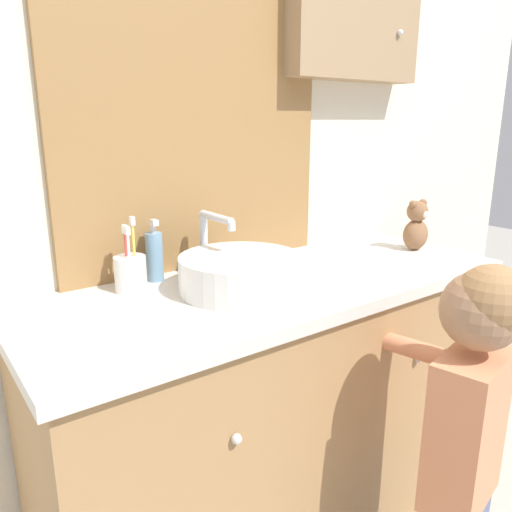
# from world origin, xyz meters

# --- Properties ---
(wall_back) EXTENTS (3.20, 0.18, 2.50)m
(wall_back) POSITION_xyz_m (0.03, 0.62, 1.28)
(wall_back) COLOR beige
(wall_back) RESTS_ON ground_plane
(vanity_counter) EXTENTS (1.41, 0.55, 0.81)m
(vanity_counter) POSITION_xyz_m (0.00, 0.33, 0.41)
(vanity_counter) COLOR #A37A4C
(vanity_counter) RESTS_ON ground_plane
(sink_basin) EXTENTS (0.32, 0.38, 0.19)m
(sink_basin) POSITION_xyz_m (-0.13, 0.32, 0.86)
(sink_basin) COLOR silver
(sink_basin) RESTS_ON vanity_counter
(toothbrush_holder) EXTENTS (0.08, 0.08, 0.20)m
(toothbrush_holder) POSITION_xyz_m (-0.36, 0.49, 0.86)
(toothbrush_holder) COLOR silver
(toothbrush_holder) RESTS_ON vanity_counter
(soap_dispenser) EXTENTS (0.05, 0.05, 0.17)m
(soap_dispenser) POSITION_xyz_m (-0.27, 0.53, 0.89)
(soap_dispenser) COLOR #6B93B2
(soap_dispenser) RESTS_ON vanity_counter
(child_figure) EXTENTS (0.25, 0.48, 0.95)m
(child_figure) POSITION_xyz_m (0.17, -0.18, 0.57)
(child_figure) COLOR slate
(child_figure) RESTS_ON ground_plane
(teddy_bear) EXTENTS (0.10, 0.08, 0.17)m
(teddy_bear) POSITION_xyz_m (0.60, 0.32, 0.90)
(teddy_bear) COLOR brown
(teddy_bear) RESTS_ON vanity_counter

